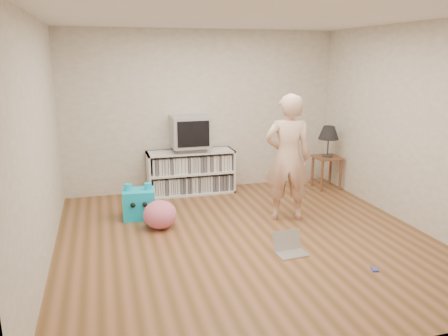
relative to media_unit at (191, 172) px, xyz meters
name	(u,v)px	position (x,y,z in m)	size (l,w,h in m)	color
ground	(245,238)	(0.27, -2.04, -0.35)	(4.50, 4.50, 0.00)	brown
walls	(247,134)	(0.27, -2.04, 0.95)	(4.52, 4.52, 2.60)	#B8B1A2
ceiling	(248,16)	(0.27, -2.04, 2.25)	(4.50, 4.50, 0.01)	white
media_unit	(191,172)	(0.00, 0.00, 0.00)	(1.40, 0.45, 0.70)	white
dvd_deck	(190,149)	(0.00, -0.02, 0.39)	(0.45, 0.35, 0.07)	gray
crt_tv	(190,131)	(0.00, -0.02, 0.67)	(0.60, 0.53, 0.50)	#99999D
side_table	(327,164)	(2.26, -0.39, 0.07)	(0.42, 0.42, 0.55)	brown
table_lamp	(329,133)	(2.26, -0.39, 0.59)	(0.34, 0.34, 0.52)	#333333
person	(288,158)	(1.02, -1.53, 0.51)	(0.63, 0.41, 1.72)	beige
laptop	(289,247)	(0.62, -2.54, -0.29)	(0.36, 0.30, 0.24)	silver
playing_cards	(375,269)	(1.31, -3.19, -0.34)	(0.07, 0.09, 0.02)	#404CAC
plush_blue	(139,203)	(-0.93, -0.96, -0.14)	(0.45, 0.40, 0.49)	#0CC0F7
plush_pink	(160,215)	(-0.70, -1.41, -0.16)	(0.44, 0.44, 0.37)	#DC6789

